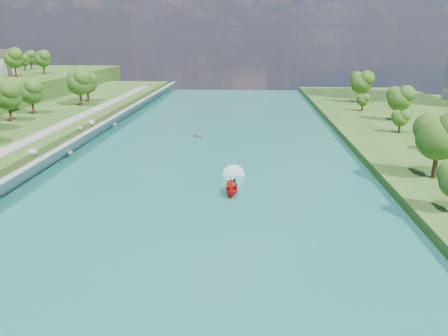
{
  "coord_description": "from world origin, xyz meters",
  "views": [
    {
      "loc": [
        7.67,
        -45.0,
        21.46
      ],
      "look_at": [
        3.76,
        17.9,
        2.5
      ],
      "focal_mm": 35.0,
      "sensor_mm": 36.0,
      "label": 1
    }
  ],
  "objects": [
    {
      "name": "river_water",
      "position": [
        0.0,
        20.0,
        0.05
      ],
      "size": [
        55.0,
        240.0,
        0.1
      ],
      "primitive_type": "cube",
      "color": "#185E4D",
      "rests_on": "ground"
    },
    {
      "name": "riprap_bank",
      "position": [
        -25.86,
        19.32,
        1.82
      ],
      "size": [
        4.45,
        236.0,
        4.36
      ],
      "color": "slate",
      "rests_on": "ground"
    },
    {
      "name": "ground",
      "position": [
        0.0,
        0.0,
        0.0
      ],
      "size": [
        260.0,
        260.0,
        0.0
      ],
      "primitive_type": "plane",
      "color": "#2D5119",
      "rests_on": "ground"
    },
    {
      "name": "trees_east",
      "position": [
        37.86,
        29.68,
        6.74
      ],
      "size": [
        18.88,
        143.05,
        11.93
      ],
      "color": "#285015",
      "rests_on": "berm_east"
    },
    {
      "name": "raft",
      "position": [
        -4.05,
        49.83,
        0.48
      ],
      "size": [
        3.92,
        3.94,
        1.63
      ],
      "rotation": [
        0.0,
        0.0,
        0.77
      ],
      "color": "gray",
      "rests_on": "river_water"
    },
    {
      "name": "motorboat",
      "position": [
        5.1,
        14.28,
        0.87
      ],
      "size": [
        3.6,
        19.07,
        2.14
      ],
      "rotation": [
        0.0,
        0.0,
        3.19
      ],
      "color": "red",
      "rests_on": "river_water"
    }
  ]
}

